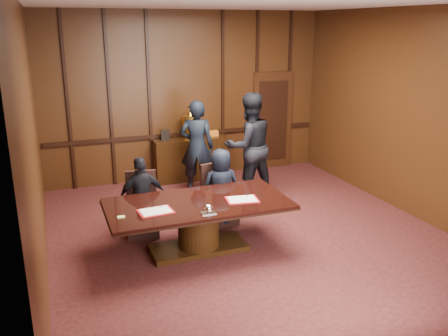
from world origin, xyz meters
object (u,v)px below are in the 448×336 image
at_px(sideboard, 191,157).
at_px(witness_left, 197,147).
at_px(witness_right, 249,146).
at_px(signatory_right, 221,187).
at_px(conference_table, 198,218).
at_px(signatory_left, 142,197).

relative_size(sideboard, witness_left, 0.87).
bearing_deg(sideboard, witness_right, -64.53).
bearing_deg(signatory_right, sideboard, -93.91).
bearing_deg(witness_right, conference_table, 45.44).
distance_m(signatory_left, witness_left, 2.23).
relative_size(conference_table, signatory_right, 2.03).
bearing_deg(witness_left, witness_right, 165.28).
height_order(signatory_left, signatory_right, signatory_right).
distance_m(sideboard, witness_left, 0.93).
bearing_deg(witness_right, sideboard, -68.16).
distance_m(conference_table, signatory_left, 1.04).
height_order(conference_table, signatory_left, signatory_left).
height_order(conference_table, witness_left, witness_left).
xyz_separation_m(signatory_right, witness_right, (0.95, 1.04, 0.36)).
relative_size(signatory_right, witness_right, 0.64).
height_order(conference_table, signatory_right, signatory_right).
height_order(sideboard, conference_table, sideboard).
relative_size(signatory_left, signatory_right, 0.99).
distance_m(conference_table, witness_right, 2.49).
height_order(signatory_left, witness_right, witness_right).
bearing_deg(signatory_left, conference_table, 125.50).
relative_size(sideboard, signatory_left, 1.25).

